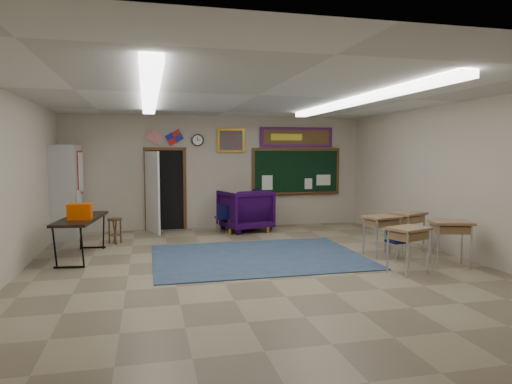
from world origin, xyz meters
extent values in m
plane|color=gray|center=(0.00, 0.00, 0.00)|extent=(9.00, 9.00, 0.00)
cube|color=#AFA58E|center=(0.00, 4.50, 1.50)|extent=(8.00, 0.04, 3.00)
cube|color=#AFA58E|center=(0.00, -4.50, 1.50)|extent=(8.00, 0.04, 3.00)
cube|color=#AFA58E|center=(-4.00, 0.00, 1.50)|extent=(0.04, 9.00, 3.00)
cube|color=#AFA58E|center=(4.00, 0.00, 1.50)|extent=(0.04, 9.00, 3.00)
cube|color=silver|center=(0.00, 0.00, 3.00)|extent=(8.00, 9.00, 0.04)
cube|color=#375069|center=(0.20, 0.80, 0.01)|extent=(4.00, 3.00, 0.02)
cube|color=black|center=(-1.40, 4.49, 1.05)|extent=(0.95, 0.04, 2.10)
cube|color=silver|center=(-1.75, 4.05, 1.03)|extent=(0.35, 0.86, 2.05)
cube|color=#533117|center=(2.20, 4.47, 1.50)|extent=(2.55, 0.05, 1.30)
cube|color=black|center=(2.20, 4.46, 1.50)|extent=(2.40, 0.03, 1.15)
cube|color=#533117|center=(2.20, 4.41, 0.90)|extent=(2.40, 0.12, 0.04)
cube|color=#9D120D|center=(2.20, 4.47, 2.45)|extent=(2.10, 0.04, 0.55)
cube|color=brown|center=(2.20, 4.46, 2.45)|extent=(1.90, 0.03, 0.40)
cube|color=olive|center=(0.35, 4.47, 2.35)|extent=(0.75, 0.05, 0.65)
cube|color=#A51466|center=(0.35, 4.46, 2.35)|extent=(0.62, 0.03, 0.52)
cylinder|color=black|center=(-0.55, 4.47, 2.35)|extent=(0.32, 0.05, 0.32)
cylinder|color=white|center=(-0.55, 4.45, 2.35)|extent=(0.26, 0.02, 0.26)
cube|color=#A6A6A1|center=(-3.72, 3.85, 1.10)|extent=(0.55, 1.25, 2.20)
imported|color=#1D0430|center=(0.59, 3.81, 0.54)|extent=(1.41, 1.43, 1.07)
cube|color=olive|center=(2.59, 0.36, 0.76)|extent=(0.74, 0.61, 0.04)
cube|color=brown|center=(2.59, 0.36, 0.66)|extent=(0.64, 0.52, 0.13)
cube|color=olive|center=(3.27, 0.55, 0.79)|extent=(0.83, 0.74, 0.05)
cube|color=brown|center=(3.27, 0.55, 0.68)|extent=(0.71, 0.63, 0.14)
cube|color=olive|center=(2.36, -0.94, 0.76)|extent=(0.78, 0.68, 0.04)
cube|color=brown|center=(2.36, -0.94, 0.65)|extent=(0.67, 0.58, 0.13)
cube|color=olive|center=(3.35, -0.70, 0.79)|extent=(0.80, 0.68, 0.05)
cube|color=brown|center=(3.35, -0.70, 0.68)|extent=(0.69, 0.58, 0.14)
cube|color=black|center=(-3.12, 1.57, 0.76)|extent=(0.86, 1.96, 0.05)
cube|color=#ED5304|center=(-3.10, 1.31, 0.93)|extent=(0.42, 0.32, 0.29)
cylinder|color=#513518|center=(-2.59, 2.85, 0.54)|extent=(0.32, 0.32, 0.04)
torus|color=#513518|center=(-2.59, 2.85, 0.19)|extent=(0.26, 0.26, 0.02)
camera|label=1|loc=(-1.87, -7.65, 2.02)|focal=32.00mm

